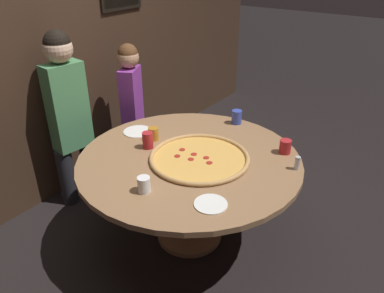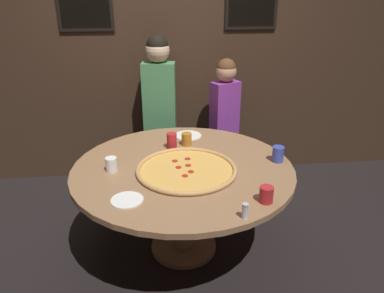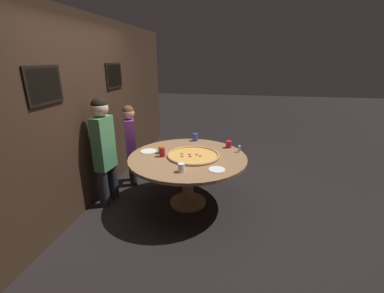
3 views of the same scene
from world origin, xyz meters
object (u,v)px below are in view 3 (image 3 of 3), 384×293
object	(u,v)px
drink_cup_by_shaker	(181,168)
diner_side_right	(104,146)
diner_side_left	(130,140)
white_plate_right_side	(149,151)
drink_cup_beside_pizza	(161,150)
white_plate_left_side	(217,169)
condiment_shaker	(239,149)
drink_cup_near_right	(195,137)
dining_table	(188,165)
giant_pizza	(193,155)
drink_cup_far_left	(162,152)
drink_cup_near_left	(229,144)

from	to	relation	value
drink_cup_by_shaker	diner_side_right	world-z (taller)	diner_side_right
drink_cup_by_shaker	diner_side_left	bearing A→B (deg)	46.44
white_plate_right_side	diner_side_left	world-z (taller)	diner_side_left
drink_cup_beside_pizza	white_plate_left_side	xyz separation A→B (m)	(-0.45, -0.83, -0.05)
condiment_shaker	drink_cup_near_right	bearing A→B (deg)	59.32
drink_cup_near_right	drink_cup_by_shaker	bearing A→B (deg)	-178.42
drink_cup_beside_pizza	condiment_shaker	distance (m)	1.12
dining_table	drink_cup_by_shaker	world-z (taller)	drink_cup_by_shaker
giant_pizza	drink_cup_beside_pizza	distance (m)	0.47
white_plate_right_side	condiment_shaker	bearing A→B (deg)	-81.10
drink_cup_near_right	condiment_shaker	size ratio (longest dim) A/B	1.22
dining_table	diner_side_right	size ratio (longest dim) A/B	1.05
drink_cup_far_left	condiment_shaker	size ratio (longest dim) A/B	1.31
drink_cup_far_left	white_plate_left_side	distance (m)	0.84
white_plate_right_side	dining_table	bearing A→B (deg)	-98.98
drink_cup_by_shaker	white_plate_right_side	world-z (taller)	drink_cup_by_shaker
giant_pizza	drink_cup_near_left	world-z (taller)	drink_cup_near_left
drink_cup_far_left	diner_side_right	world-z (taller)	diner_side_right
dining_table	drink_cup_beside_pizza	xyz separation A→B (m)	(0.06, 0.39, 0.18)
drink_cup_by_shaker	diner_side_left	distance (m)	1.48
dining_table	drink_cup_beside_pizza	world-z (taller)	drink_cup_beside_pizza
drink_cup_near_right	condiment_shaker	distance (m)	0.83
drink_cup_by_shaker	diner_side_right	distance (m)	1.24
drink_cup_beside_pizza	white_plate_left_side	size ratio (longest dim) A/B	0.51
drink_cup_beside_pizza	white_plate_right_side	size ratio (longest dim) A/B	0.44
drink_cup_near_left	diner_side_right	xyz separation A→B (m)	(-0.60, 1.69, 0.08)
drink_cup_by_shaker	condiment_shaker	xyz separation A→B (m)	(0.81, -0.68, -0.00)
drink_cup_far_left	condiment_shaker	distance (m)	1.10
dining_table	drink_cup_near_right	bearing A→B (deg)	1.01
diner_side_left	condiment_shaker	bearing A→B (deg)	57.39
dining_table	white_plate_right_side	xyz separation A→B (m)	(0.09, 0.59, 0.13)
drink_cup_near_right	drink_cup_beside_pizza	size ratio (longest dim) A/B	1.14
drink_cup_by_shaker	drink_cup_near_right	size ratio (longest dim) A/B	0.89
dining_table	condiment_shaker	distance (m)	0.78
drink_cup_far_left	condiment_shaker	bearing A→B (deg)	-71.03
diner_side_right	dining_table	bearing A→B (deg)	103.62
drink_cup_near_right	white_plate_right_side	xyz separation A→B (m)	(-0.62, 0.58, -0.06)
dining_table	drink_cup_by_shaker	xyz separation A→B (m)	(-0.51, -0.02, 0.18)
dining_table	diner_side_left	xyz separation A→B (m)	(0.51, 1.05, 0.14)
diner_side_right	drink_cup_near_left	bearing A→B (deg)	116.43
white_plate_left_side	dining_table	bearing A→B (deg)	48.50
drink_cup_far_left	drink_cup_by_shaker	bearing A→B (deg)	-141.09
giant_pizza	diner_side_left	world-z (taller)	diner_side_left
giant_pizza	condiment_shaker	size ratio (longest dim) A/B	7.48
condiment_shaker	diner_side_left	bearing A→B (deg)	83.14
drink_cup_near_left	condiment_shaker	distance (m)	0.23
giant_pizza	drink_cup_far_left	xyz separation A→B (m)	(-0.08, 0.42, 0.05)
dining_table	diner_side_right	distance (m)	1.19
dining_table	giant_pizza	size ratio (longest dim) A/B	2.24
drink_cup_beside_pizza	white_plate_left_side	distance (m)	0.94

